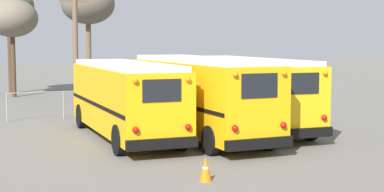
{
  "coord_description": "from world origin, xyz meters",
  "views": [
    {
      "loc": [
        -9.33,
        -22.59,
        3.95
      ],
      "look_at": [
        0.0,
        0.02,
        1.64
      ],
      "focal_mm": 55.0,
      "sensor_mm": 36.0,
      "label": 1
    }
  ],
  "objects_px": {
    "bare_tree_0": "(9,7)",
    "bare_tree_1": "(12,19)",
    "school_bus_2": "(246,91)",
    "bare_tree_2": "(88,5)",
    "school_bus_0": "(125,97)",
    "school_bus_1": "(200,94)",
    "utility_pole": "(76,45)",
    "traffic_cone": "(206,169)"
  },
  "relations": [
    {
      "from": "bare_tree_0",
      "to": "bare_tree_1",
      "type": "relative_size",
      "value": 1.15
    },
    {
      "from": "school_bus_2",
      "to": "bare_tree_2",
      "type": "xyz_separation_m",
      "value": [
        -3.73,
        15.03,
        4.5
      ]
    },
    {
      "from": "school_bus_2",
      "to": "bare_tree_1",
      "type": "xyz_separation_m",
      "value": [
        -8.05,
        19.57,
        3.73
      ]
    },
    {
      "from": "school_bus_2",
      "to": "school_bus_0",
      "type": "bearing_deg",
      "value": -176.85
    },
    {
      "from": "school_bus_1",
      "to": "bare_tree_2",
      "type": "xyz_separation_m",
      "value": [
        -0.89,
        16.39,
        4.45
      ]
    },
    {
      "from": "school_bus_1",
      "to": "bare_tree_2",
      "type": "relative_size",
      "value": 1.29
    },
    {
      "from": "school_bus_2",
      "to": "utility_pole",
      "type": "relative_size",
      "value": 1.4
    },
    {
      "from": "bare_tree_1",
      "to": "school_bus_2",
      "type": "bearing_deg",
      "value": -67.64
    },
    {
      "from": "school_bus_1",
      "to": "utility_pole",
      "type": "height_order",
      "value": "utility_pole"
    },
    {
      "from": "school_bus_0",
      "to": "school_bus_1",
      "type": "height_order",
      "value": "school_bus_1"
    },
    {
      "from": "school_bus_2",
      "to": "bare_tree_0",
      "type": "relative_size",
      "value": 1.27
    },
    {
      "from": "school_bus_2",
      "to": "bare_tree_1",
      "type": "bearing_deg",
      "value": 112.36
    },
    {
      "from": "school_bus_1",
      "to": "school_bus_2",
      "type": "distance_m",
      "value": 3.15
    },
    {
      "from": "school_bus_1",
      "to": "utility_pole",
      "type": "bearing_deg",
      "value": 99.98
    },
    {
      "from": "school_bus_0",
      "to": "traffic_cone",
      "type": "xyz_separation_m",
      "value": [
        0.06,
        -7.97,
        -1.34
      ]
    },
    {
      "from": "traffic_cone",
      "to": "bare_tree_1",
      "type": "bearing_deg",
      "value": 94.97
    },
    {
      "from": "utility_pole",
      "to": "bare_tree_1",
      "type": "xyz_separation_m",
      "value": [
        -2.86,
        7.58,
        1.75
      ]
    },
    {
      "from": "school_bus_1",
      "to": "bare_tree_2",
      "type": "height_order",
      "value": "bare_tree_2"
    },
    {
      "from": "bare_tree_1",
      "to": "traffic_cone",
      "type": "bearing_deg",
      "value": -85.03
    },
    {
      "from": "bare_tree_1",
      "to": "bare_tree_2",
      "type": "height_order",
      "value": "bare_tree_2"
    },
    {
      "from": "bare_tree_0",
      "to": "bare_tree_1",
      "type": "distance_m",
      "value": 3.07
    },
    {
      "from": "school_bus_1",
      "to": "utility_pole",
      "type": "xyz_separation_m",
      "value": [
        -2.35,
        13.35,
        1.93
      ]
    },
    {
      "from": "bare_tree_0",
      "to": "bare_tree_2",
      "type": "relative_size",
      "value": 1.04
    },
    {
      "from": "school_bus_1",
      "to": "traffic_cone",
      "type": "distance_m",
      "value": 7.6
    },
    {
      "from": "bare_tree_2",
      "to": "traffic_cone",
      "type": "distance_m",
      "value": 24.12
    },
    {
      "from": "school_bus_2",
      "to": "school_bus_1",
      "type": "bearing_deg",
      "value": -154.48
    },
    {
      "from": "traffic_cone",
      "to": "bare_tree_2",
      "type": "bearing_deg",
      "value": 85.35
    },
    {
      "from": "bare_tree_0",
      "to": "school_bus_1",
      "type": "bearing_deg",
      "value": -77.83
    },
    {
      "from": "school_bus_0",
      "to": "school_bus_2",
      "type": "height_order",
      "value": "school_bus_2"
    },
    {
      "from": "school_bus_0",
      "to": "bare_tree_0",
      "type": "bearing_deg",
      "value": 95.76
    },
    {
      "from": "utility_pole",
      "to": "bare_tree_1",
      "type": "height_order",
      "value": "utility_pole"
    },
    {
      "from": "school_bus_0",
      "to": "school_bus_2",
      "type": "relative_size",
      "value": 0.97
    },
    {
      "from": "bare_tree_2",
      "to": "bare_tree_0",
      "type": "bearing_deg",
      "value": 119.73
    },
    {
      "from": "traffic_cone",
      "to": "bare_tree_0",
      "type": "bearing_deg",
      "value": 94.38
    },
    {
      "from": "bare_tree_1",
      "to": "school_bus_1",
      "type": "bearing_deg",
      "value": -76.02
    },
    {
      "from": "school_bus_0",
      "to": "traffic_cone",
      "type": "bearing_deg",
      "value": -89.58
    },
    {
      "from": "utility_pole",
      "to": "bare_tree_0",
      "type": "distance_m",
      "value": 11.19
    },
    {
      "from": "school_bus_0",
      "to": "utility_pole",
      "type": "distance_m",
      "value": 12.48
    },
    {
      "from": "school_bus_2",
      "to": "utility_pole",
      "type": "xyz_separation_m",
      "value": [
        -5.19,
        11.99,
        1.98
      ]
    },
    {
      "from": "school_bus_2",
      "to": "bare_tree_1",
      "type": "relative_size",
      "value": 1.46
    },
    {
      "from": "bare_tree_2",
      "to": "school_bus_1",
      "type": "bearing_deg",
      "value": -86.9
    },
    {
      "from": "bare_tree_0",
      "to": "bare_tree_1",
      "type": "bearing_deg",
      "value": -91.31
    }
  ]
}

